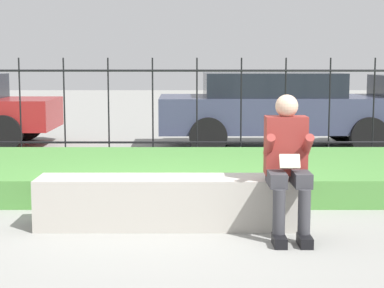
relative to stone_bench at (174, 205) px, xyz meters
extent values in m
plane|color=gray|center=(-0.07, 0.00, -0.22)|extent=(60.00, 60.00, 0.00)
cube|color=#ADA89E|center=(0.00, 0.00, 0.03)|extent=(2.57, 0.50, 0.48)
cube|color=gray|center=(0.00, 0.00, -0.18)|extent=(2.46, 0.46, 0.08)
cube|color=black|center=(0.95, -0.65, -0.17)|extent=(0.11, 0.26, 0.09)
cylinder|color=#38383D|center=(0.95, -0.59, 0.07)|extent=(0.11, 0.11, 0.39)
cube|color=#38383D|center=(0.95, -0.38, 0.33)|extent=(0.15, 0.42, 0.13)
cube|color=black|center=(1.17, -0.65, -0.17)|extent=(0.11, 0.26, 0.09)
cylinder|color=#38383D|center=(1.17, -0.59, 0.07)|extent=(0.11, 0.11, 0.39)
cube|color=#38383D|center=(1.17, -0.38, 0.33)|extent=(0.15, 0.42, 0.13)
cube|color=maroon|center=(1.06, -0.17, 0.60)|extent=(0.38, 0.24, 0.54)
sphere|color=#DBB293|center=(1.06, -0.19, 0.96)|extent=(0.21, 0.21, 0.21)
cylinder|color=maroon|center=(0.89, -0.33, 0.62)|extent=(0.08, 0.29, 0.24)
cylinder|color=maroon|center=(1.23, -0.33, 0.62)|extent=(0.08, 0.29, 0.24)
cube|color=beige|center=(1.06, -0.43, 0.49)|extent=(0.18, 0.09, 0.13)
cube|color=#4C893D|center=(-0.07, 2.08, -0.06)|extent=(10.24, 2.77, 0.31)
cylinder|color=black|center=(-0.07, 3.91, 0.11)|extent=(8.24, 0.03, 0.03)
cylinder|color=black|center=(-0.07, 3.91, 1.23)|extent=(8.24, 0.03, 0.03)
cylinder|color=black|center=(-2.47, 3.91, 0.60)|extent=(0.02, 0.02, 1.64)
cylinder|color=black|center=(-1.79, 3.91, 0.60)|extent=(0.02, 0.02, 1.64)
cylinder|color=black|center=(-1.10, 3.91, 0.60)|extent=(0.02, 0.02, 1.64)
cylinder|color=black|center=(-0.41, 3.91, 0.60)|extent=(0.02, 0.02, 1.64)
cylinder|color=black|center=(0.27, 3.91, 0.60)|extent=(0.02, 0.02, 1.64)
cylinder|color=black|center=(0.96, 3.91, 0.60)|extent=(0.02, 0.02, 1.64)
cylinder|color=black|center=(1.65, 3.91, 0.60)|extent=(0.02, 0.02, 1.64)
cylinder|color=black|center=(2.33, 3.91, 0.60)|extent=(0.02, 0.02, 1.64)
cylinder|color=black|center=(3.02, 3.91, 0.60)|extent=(0.02, 0.02, 1.64)
cube|color=#383D56|center=(1.83, 5.72, 0.42)|extent=(4.47, 1.94, 0.63)
cube|color=black|center=(1.65, 5.71, 0.95)|extent=(2.47, 1.68, 0.43)
cylinder|color=black|center=(3.22, 4.84, 0.11)|extent=(0.65, 0.21, 0.65)
cylinder|color=black|center=(3.18, 6.65, 0.11)|extent=(0.65, 0.21, 0.65)
cylinder|color=black|center=(0.47, 4.78, 0.11)|extent=(0.65, 0.21, 0.65)
cylinder|color=black|center=(0.43, 6.59, 0.11)|extent=(0.65, 0.21, 0.65)
cylinder|color=black|center=(3.65, 6.66, 0.08)|extent=(0.58, 0.20, 0.58)
cylinder|color=black|center=(-3.14, 5.28, 0.11)|extent=(0.65, 0.21, 0.65)
cylinder|color=black|center=(-3.17, 6.92, 0.11)|extent=(0.65, 0.21, 0.65)
camera|label=1|loc=(0.20, -6.03, 1.36)|focal=60.00mm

